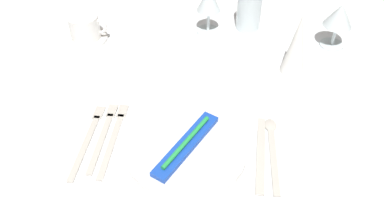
{
  "coord_description": "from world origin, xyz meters",
  "views": [
    {
      "loc": [
        0.05,
        -0.83,
        1.44
      ],
      "look_at": [
        -0.02,
        -0.12,
        0.76
      ],
      "focal_mm": 39.05,
      "sensor_mm": 36.0,
      "label": 1
    }
  ],
  "objects_px": {
    "coffee_cup_left": "(85,27)",
    "drink_tumbler": "(249,11)",
    "fork_outer": "(114,137)",
    "wine_glass_left": "(339,17)",
    "dinner_knife": "(261,156)",
    "fork_salad": "(88,138)",
    "spoon_soup": "(272,145)",
    "napkin_folded": "(297,44)",
    "fork_inner": "(104,134)",
    "wine_glass_centre": "(209,2)",
    "toothbrush_package": "(186,145)",
    "dinner_plate": "(186,150)"
  },
  "relations": [
    {
      "from": "toothbrush_package",
      "to": "fork_outer",
      "type": "distance_m",
      "value": 0.17
    },
    {
      "from": "napkin_folded",
      "to": "dinner_plate",
      "type": "bearing_deg",
      "value": -128.49
    },
    {
      "from": "fork_salad",
      "to": "wine_glass_left",
      "type": "distance_m",
      "value": 0.73
    },
    {
      "from": "dinner_plate",
      "to": "napkin_folded",
      "type": "height_order",
      "value": "napkin_folded"
    },
    {
      "from": "fork_outer",
      "to": "wine_glass_left",
      "type": "distance_m",
      "value": 0.68
    },
    {
      "from": "dinner_knife",
      "to": "spoon_soup",
      "type": "xyz_separation_m",
      "value": [
        0.03,
        0.03,
        -0.0
      ]
    },
    {
      "from": "coffee_cup_left",
      "to": "wine_glass_left",
      "type": "relative_size",
      "value": 0.82
    },
    {
      "from": "fork_salad",
      "to": "coffee_cup_left",
      "type": "bearing_deg",
      "value": 106.43
    },
    {
      "from": "dinner_knife",
      "to": "drink_tumbler",
      "type": "bearing_deg",
      "value": 93.71
    },
    {
      "from": "dinner_plate",
      "to": "wine_glass_left",
      "type": "height_order",
      "value": "wine_glass_left"
    },
    {
      "from": "wine_glass_left",
      "to": "napkin_folded",
      "type": "bearing_deg",
      "value": -133.45
    },
    {
      "from": "drink_tumbler",
      "to": "napkin_folded",
      "type": "height_order",
      "value": "napkin_folded"
    },
    {
      "from": "dinner_plate",
      "to": "wine_glass_left",
      "type": "xyz_separation_m",
      "value": [
        0.37,
        0.44,
        0.08
      ]
    },
    {
      "from": "toothbrush_package",
      "to": "coffee_cup_left",
      "type": "distance_m",
      "value": 0.52
    },
    {
      "from": "fork_salad",
      "to": "spoon_soup",
      "type": "bearing_deg",
      "value": 2.94
    },
    {
      "from": "napkin_folded",
      "to": "fork_inner",
      "type": "bearing_deg",
      "value": -147.63
    },
    {
      "from": "fork_outer",
      "to": "coffee_cup_left",
      "type": "relative_size",
      "value": 2.07
    },
    {
      "from": "wine_glass_centre",
      "to": "wine_glass_left",
      "type": "height_order",
      "value": "wine_glass_centre"
    },
    {
      "from": "drink_tumbler",
      "to": "spoon_soup",
      "type": "bearing_deg",
      "value": -82.94
    },
    {
      "from": "spoon_soup",
      "to": "wine_glass_left",
      "type": "height_order",
      "value": "wine_glass_left"
    },
    {
      "from": "toothbrush_package",
      "to": "spoon_soup",
      "type": "xyz_separation_m",
      "value": [
        0.19,
        0.04,
        -0.02
      ]
    },
    {
      "from": "napkin_folded",
      "to": "fork_salad",
      "type": "bearing_deg",
      "value": -147.98
    },
    {
      "from": "wine_glass_left",
      "to": "drink_tumbler",
      "type": "bearing_deg",
      "value": 163.78
    },
    {
      "from": "dinner_knife",
      "to": "coffee_cup_left",
      "type": "height_order",
      "value": "coffee_cup_left"
    },
    {
      "from": "dinner_plate",
      "to": "napkin_folded",
      "type": "distance_m",
      "value": 0.41
    },
    {
      "from": "fork_inner",
      "to": "fork_salad",
      "type": "height_order",
      "value": "same"
    },
    {
      "from": "wine_glass_left",
      "to": "dinner_knife",
      "type": "bearing_deg",
      "value": -115.61
    },
    {
      "from": "toothbrush_package",
      "to": "fork_outer",
      "type": "xyz_separation_m",
      "value": [
        -0.17,
        0.03,
        -0.02
      ]
    },
    {
      "from": "fork_inner",
      "to": "coffee_cup_left",
      "type": "height_order",
      "value": "coffee_cup_left"
    },
    {
      "from": "toothbrush_package",
      "to": "fork_inner",
      "type": "bearing_deg",
      "value": 170.44
    },
    {
      "from": "wine_glass_left",
      "to": "drink_tumbler",
      "type": "relative_size",
      "value": 1.02
    },
    {
      "from": "fork_outer",
      "to": "wine_glass_left",
      "type": "relative_size",
      "value": 1.7
    },
    {
      "from": "fork_inner",
      "to": "coffee_cup_left",
      "type": "distance_m",
      "value": 0.39
    },
    {
      "from": "dinner_plate",
      "to": "fork_salad",
      "type": "relative_size",
      "value": 1.17
    },
    {
      "from": "fork_salad",
      "to": "wine_glass_left",
      "type": "height_order",
      "value": "wine_glass_left"
    },
    {
      "from": "wine_glass_centre",
      "to": "napkin_folded",
      "type": "bearing_deg",
      "value": -34.56
    },
    {
      "from": "wine_glass_centre",
      "to": "drink_tumbler",
      "type": "xyz_separation_m",
      "value": [
        0.12,
        0.04,
        -0.04
      ]
    },
    {
      "from": "fork_outer",
      "to": "spoon_soup",
      "type": "height_order",
      "value": "spoon_soup"
    },
    {
      "from": "coffee_cup_left",
      "to": "drink_tumbler",
      "type": "height_order",
      "value": "drink_tumbler"
    },
    {
      "from": "fork_inner",
      "to": "coffee_cup_left",
      "type": "relative_size",
      "value": 1.96
    },
    {
      "from": "fork_inner",
      "to": "wine_glass_centre",
      "type": "height_order",
      "value": "wine_glass_centre"
    },
    {
      "from": "fork_inner",
      "to": "dinner_knife",
      "type": "distance_m",
      "value": 0.35
    },
    {
      "from": "dinner_plate",
      "to": "toothbrush_package",
      "type": "bearing_deg",
      "value": 0.0
    },
    {
      "from": "dinner_plate",
      "to": "fork_inner",
      "type": "height_order",
      "value": "dinner_plate"
    },
    {
      "from": "dinner_knife",
      "to": "coffee_cup_left",
      "type": "distance_m",
      "value": 0.63
    },
    {
      "from": "fork_salad",
      "to": "dinner_knife",
      "type": "bearing_deg",
      "value": -1.73
    },
    {
      "from": "dinner_plate",
      "to": "spoon_soup",
      "type": "distance_m",
      "value": 0.19
    },
    {
      "from": "spoon_soup",
      "to": "napkin_folded",
      "type": "bearing_deg",
      "value": 77.47
    },
    {
      "from": "fork_salad",
      "to": "spoon_soup",
      "type": "height_order",
      "value": "spoon_soup"
    },
    {
      "from": "toothbrush_package",
      "to": "coffee_cup_left",
      "type": "xyz_separation_m",
      "value": [
        -0.34,
        0.4,
        0.02
      ]
    }
  ]
}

